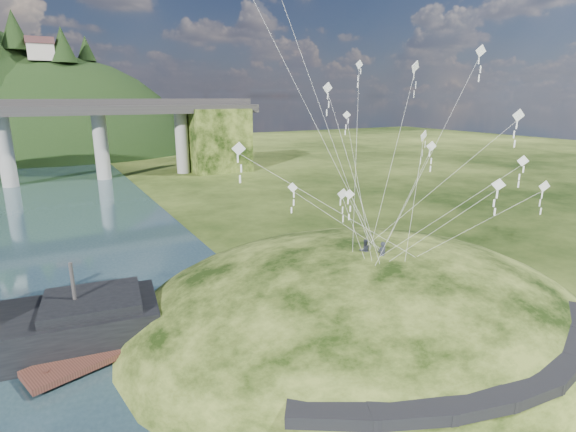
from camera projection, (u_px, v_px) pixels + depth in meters
ground at (278, 355)px, 27.72m from camera, size 320.00×320.00×0.00m
grass_hill at (361, 331)px, 33.54m from camera, size 36.00×32.00×13.00m
footpath at (501, 373)px, 22.44m from camera, size 22.29×5.84×0.83m
wooden_dock at (154, 331)px, 29.58m from camera, size 15.51×6.97×1.11m
kite_flyers at (372, 240)px, 30.98m from camera, size 1.34×1.87×1.90m
kite_swarm at (391, 126)px, 31.07m from camera, size 19.02×15.91×19.07m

